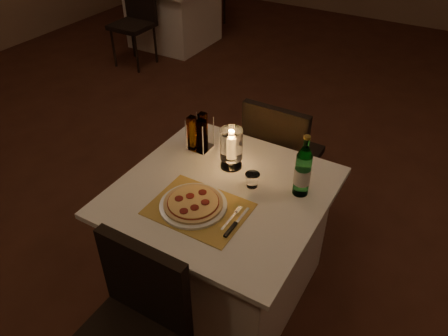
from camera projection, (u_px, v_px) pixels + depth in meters
The scene contains 15 objects.
floor at pixel (216, 232), 2.97m from camera, with size 8.00×10.00×0.02m, color #4B2418.
main_table at pixel (222, 241), 2.38m from camera, with size 1.00×1.00×0.74m.
chair_near at pixel (133, 321), 1.78m from camera, with size 0.42×0.42×0.90m.
chair_far at pixel (279, 151), 2.77m from camera, with size 0.42×0.42×0.90m.
placemat at pixel (199, 209), 2.05m from camera, with size 0.45×0.34×0.00m, color gold.
plate at pixel (193, 205), 2.05m from camera, with size 0.32×0.32×0.01m, color white.
pizza at pixel (193, 203), 2.04m from camera, with size 0.28×0.28×0.02m.
fork at pixel (233, 216), 2.00m from camera, with size 0.02×0.18×0.00m.
knife at pixel (233, 227), 1.94m from camera, with size 0.02×0.22×0.01m.
tumbler at pixel (252, 180), 2.16m from camera, with size 0.07×0.07×0.07m, color white, non-canonical shape.
water_bottle at pixel (303, 171), 2.06m from camera, with size 0.08×0.08×0.33m.
hurricane_candle at pixel (231, 146), 2.24m from camera, with size 0.12×0.12×0.23m.
cruet_caddy at pixel (199, 134), 2.39m from camera, with size 0.12×0.12×0.21m.
neighbor_table_left at pixel (174, 14), 5.52m from camera, with size 1.00×1.00×0.74m.
neighbor_chair_la at pixel (136, 16), 4.92m from camera, with size 0.42×0.42×0.90m.
Camera 1 is at (1.12, -1.80, 2.12)m, focal length 35.00 mm.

